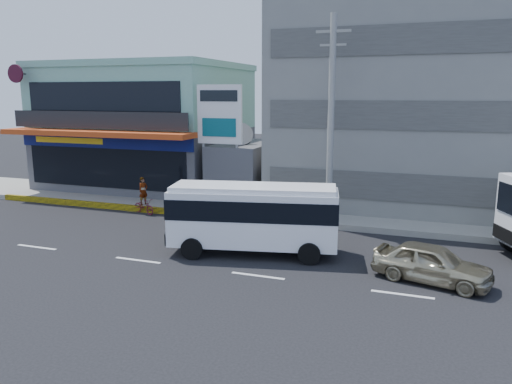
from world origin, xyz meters
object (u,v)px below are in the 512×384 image
(shop_building, at_px, (148,129))
(satellite_dish, at_px, (240,143))
(minibus, at_px, (253,213))
(motorcycle_rider, at_px, (144,202))
(billboard, at_px, (220,121))
(concrete_building, at_px, (427,83))
(utility_pole_near, at_px, (331,121))
(sedan, at_px, (432,263))

(shop_building, bearing_deg, satellite_dish, -20.21)
(minibus, xyz_separation_m, motorcycle_rider, (-7.97, 4.44, -1.03))
(billboard, bearing_deg, concrete_building, 28.92)
(utility_pole_near, height_order, minibus, utility_pole_near)
(shop_building, height_order, utility_pole_near, utility_pole_near)
(concrete_building, distance_m, satellite_dish, 11.30)
(shop_building, xyz_separation_m, sedan, (18.85, -12.45, -3.32))
(utility_pole_near, bearing_deg, concrete_building, 62.24)
(concrete_building, bearing_deg, sedan, -86.41)
(satellite_dish, distance_m, utility_pole_near, 7.17)
(satellite_dish, distance_m, sedan, 14.71)
(concrete_building, height_order, utility_pole_near, concrete_building)
(sedan, bearing_deg, minibus, 98.48)
(concrete_building, xyz_separation_m, satellite_dish, (-10.00, -4.00, -3.42))
(satellite_dish, height_order, minibus, satellite_dish)
(sedan, distance_m, motorcycle_rider, 15.77)
(satellite_dish, bearing_deg, sedan, -41.21)
(shop_building, distance_m, concrete_building, 18.28)
(billboard, xyz_separation_m, motorcycle_rider, (-3.50, -2.40, -4.27))
(shop_building, bearing_deg, sedan, -33.44)
(motorcycle_rider, bearing_deg, billboard, 34.44)
(shop_building, relative_size, sedan, 3.11)
(concrete_building, bearing_deg, motorcycle_rider, -149.64)
(satellite_dish, bearing_deg, motorcycle_rider, -133.60)
(shop_building, bearing_deg, motorcycle_rider, -60.76)
(utility_pole_near, distance_m, motorcycle_rider, 10.98)
(billboard, height_order, sedan, billboard)
(motorcycle_rider, bearing_deg, sedan, -19.64)
(shop_building, relative_size, motorcycle_rider, 6.20)
(satellite_dish, height_order, billboard, billboard)
(satellite_dish, xyz_separation_m, motorcycle_rider, (-4.00, -4.20, -2.91))
(satellite_dish, height_order, motorcycle_rider, satellite_dish)
(satellite_dish, relative_size, minibus, 0.21)
(utility_pole_near, bearing_deg, shop_building, 154.94)
(minibus, height_order, motorcycle_rider, minibus)
(shop_building, bearing_deg, billboard, -32.32)
(minibus, xyz_separation_m, sedan, (6.88, -0.86, -1.01))
(satellite_dish, bearing_deg, concrete_building, 21.80)
(sedan, height_order, motorcycle_rider, motorcycle_rider)
(billboard, distance_m, minibus, 8.79)
(satellite_dish, relative_size, utility_pole_near, 0.15)
(motorcycle_rider, bearing_deg, satellite_dish, 46.40)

